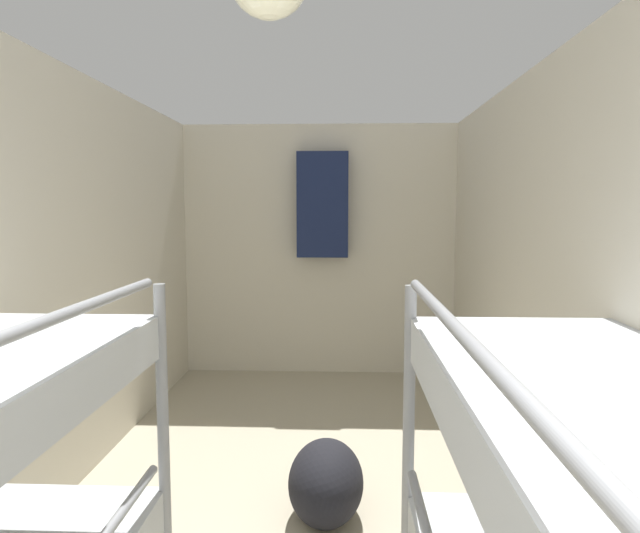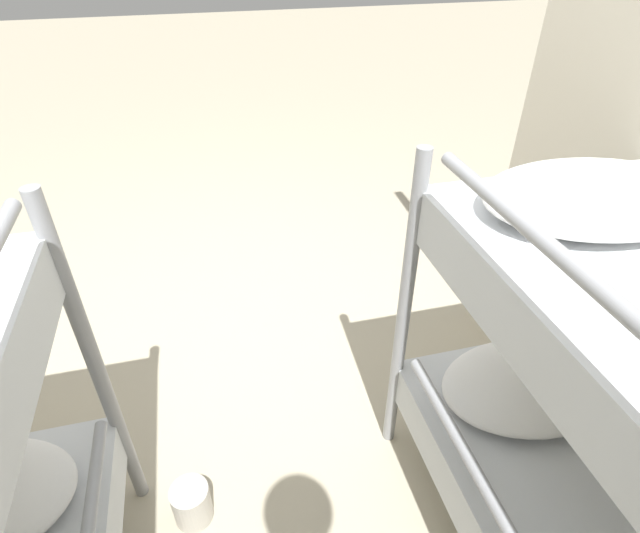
{
  "view_description": "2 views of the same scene",
  "coord_description": "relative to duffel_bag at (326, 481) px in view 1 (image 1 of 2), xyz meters",
  "views": [
    {
      "loc": [
        0.22,
        0.36,
        1.47
      ],
      "look_at": [
        0.08,
        3.75,
        1.13
      ],
      "focal_mm": 32.0,
      "sensor_mm": 36.0,
      "label": 1
    },
    {
      "loc": [
        0.1,
        1.68,
        1.68
      ],
      "look_at": [
        -0.14,
        0.78,
        1.02
      ],
      "focal_mm": 28.0,
      "sensor_mm": 36.0,
      "label": 2
    }
  ],
  "objects": [
    {
      "name": "duffel_bag",
      "position": [
        0.0,
        0.0,
        0.0
      ],
      "size": [
        0.36,
        0.58,
        0.36
      ],
      "color": "black",
      "rests_on": "ground_plane"
    },
    {
      "name": "wall_back",
      "position": [
        -0.14,
        2.47,
        0.92
      ],
      "size": [
        2.51,
        0.06,
        2.2
      ],
      "color": "beige",
      "rests_on": "ground_plane"
    },
    {
      "name": "wall_right",
      "position": [
        1.09,
        -0.26,
        0.92
      ],
      "size": [
        0.06,
        5.51,
        2.2
      ],
      "color": "beige",
      "rests_on": "ground_plane"
    },
    {
      "name": "hanging_coat",
      "position": [
        -0.1,
        2.32,
        1.32
      ],
      "size": [
        0.44,
        0.12,
        0.9
      ],
      "color": "#192347"
    },
    {
      "name": "wall_left",
      "position": [
        -1.37,
        -0.26,
        0.92
      ],
      "size": [
        0.06,
        5.51,
        2.2
      ],
      "color": "beige",
      "rests_on": "ground_plane"
    }
  ]
}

